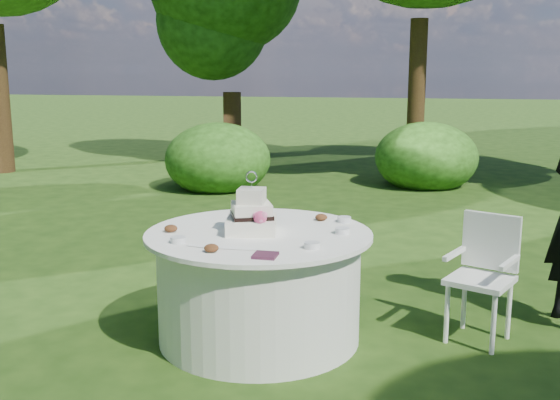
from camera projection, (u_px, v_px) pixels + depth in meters
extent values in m
plane|color=#1D390F|center=(259.00, 337.00, 4.64)|extent=(80.00, 80.00, 0.00)
cube|color=#4A1F35|center=(265.00, 255.00, 3.89)|extent=(0.14, 0.14, 0.02)
ellipsoid|color=white|center=(222.00, 247.00, 4.08)|extent=(0.48, 0.07, 0.01)
cylinder|color=white|center=(259.00, 288.00, 4.56)|extent=(1.40, 1.40, 0.74)
cylinder|color=white|center=(259.00, 234.00, 4.49)|extent=(1.56, 1.56, 0.03)
cube|color=white|center=(252.00, 225.00, 4.47)|extent=(0.39, 0.39, 0.11)
cube|color=white|center=(252.00, 211.00, 4.45)|extent=(0.33, 0.33, 0.11)
cube|color=silver|center=(251.00, 196.00, 4.43)|extent=(0.19, 0.19, 0.11)
cube|color=black|center=(252.00, 216.00, 4.45)|extent=(0.35, 0.35, 0.04)
sphere|color=#D53E77|center=(260.00, 218.00, 4.31)|extent=(0.09, 0.09, 0.09)
cylinder|color=white|center=(251.00, 186.00, 4.41)|extent=(0.01, 0.01, 0.05)
torus|color=silver|center=(251.00, 177.00, 4.40)|extent=(0.08, 0.03, 0.08)
cube|color=white|center=(480.00, 280.00, 4.50)|extent=(0.53, 0.53, 0.04)
cube|color=white|center=(491.00, 241.00, 4.59)|extent=(0.38, 0.19, 0.40)
cylinder|color=white|center=(447.00, 314.00, 4.51)|extent=(0.03, 0.03, 0.42)
cylinder|color=silver|center=(493.00, 324.00, 4.32)|extent=(0.03, 0.03, 0.42)
cylinder|color=silver|center=(464.00, 301.00, 4.76)|extent=(0.03, 0.03, 0.42)
cylinder|color=white|center=(509.00, 310.00, 4.58)|extent=(0.03, 0.03, 0.42)
cube|color=white|center=(455.00, 253.00, 4.58)|extent=(0.18, 0.34, 0.03)
cube|color=white|center=(509.00, 263.00, 4.36)|extent=(0.18, 0.34, 0.03)
cylinder|color=silver|center=(344.00, 219.00, 4.77)|extent=(0.10, 0.10, 0.04)
cylinder|color=silver|center=(312.00, 245.00, 4.07)|extent=(0.10, 0.10, 0.04)
cylinder|color=silver|center=(342.00, 231.00, 4.44)|extent=(0.10, 0.10, 0.04)
cylinder|color=silver|center=(178.00, 240.00, 4.20)|extent=(0.10, 0.10, 0.04)
ellipsoid|color=#562D16|center=(321.00, 217.00, 4.82)|extent=(0.09, 0.09, 0.05)
ellipsoid|color=#562D16|center=(211.00, 248.00, 3.99)|extent=(0.09, 0.09, 0.05)
ellipsoid|color=#562D16|center=(171.00, 228.00, 4.48)|extent=(0.09, 0.09, 0.05)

